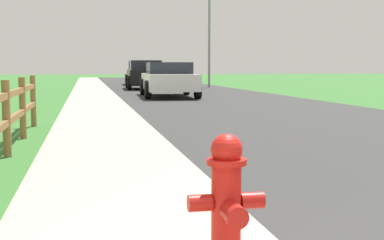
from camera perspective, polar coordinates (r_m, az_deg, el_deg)
The scene contains 9 objects.
ground_plane at distance 26.67m, azimuth -8.48°, elevation 3.04°, with size 120.00×120.00×0.00m, color #346B2D.
road_asphalt at distance 29.04m, azimuth -1.75°, elevation 3.32°, with size 7.00×66.00×0.01m, color #2F2F2F.
curb_concrete at distance 28.69m, azimuth -14.68°, elevation 3.10°, with size 6.00×66.00×0.01m, color #BDAE91.
grass_verge at distance 28.81m, azimuth -17.66°, elevation 3.04°, with size 5.00×66.00×0.00m, color #346B2D.
fire_hydrant at distance 3.34m, azimuth 3.74°, elevation -8.39°, with size 0.48×0.41×0.81m.
parked_suv_white at distance 21.69m, azimuth -2.52°, elevation 4.40°, with size 2.28×4.94×1.40m.
parked_car_black at distance 29.42m, azimuth -5.01°, elevation 4.86°, with size 2.22×4.27×1.57m.
parked_car_beige at distance 36.50m, azimuth -5.57°, elevation 5.05°, with size 2.20×4.53×1.60m.
street_lamp at distance 31.77m, azimuth 2.08°, elevation 9.69°, with size 1.17×0.20×5.68m.
Camera 1 is at (-1.31, -1.61, 1.22)m, focal length 49.79 mm.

